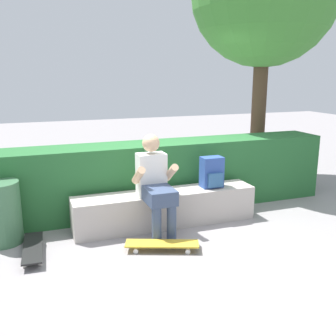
% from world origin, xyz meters
% --- Properties ---
extents(ground_plane, '(24.00, 24.00, 0.00)m').
position_xyz_m(ground_plane, '(0.00, 0.00, 0.00)').
color(ground_plane, gray).
extents(bench_main, '(2.34, 0.43, 0.44)m').
position_xyz_m(bench_main, '(0.00, 0.27, 0.22)').
color(bench_main, '#B4AAA1').
rests_on(bench_main, ground).
extents(person_skater, '(0.49, 0.62, 1.19)m').
position_xyz_m(person_skater, '(-0.21, 0.07, 0.64)').
color(person_skater, white).
rests_on(person_skater, ground).
extents(skateboard_near_person, '(0.82, 0.48, 0.09)m').
position_xyz_m(skateboard_near_person, '(-0.29, -0.43, 0.07)').
color(skateboard_near_person, gold).
rests_on(skateboard_near_person, ground).
extents(skateboard_beside_bench, '(0.24, 0.81, 0.09)m').
position_xyz_m(skateboard_beside_bench, '(-1.62, -0.03, 0.07)').
color(skateboard_beside_bench, black).
rests_on(skateboard_beside_bench, ground).
extents(backpack_on_bench, '(0.28, 0.23, 0.40)m').
position_xyz_m(backpack_on_bench, '(0.64, 0.26, 0.63)').
color(backpack_on_bench, '#2D4C99').
rests_on(backpack_on_bench, bench_main).
extents(hedge_row, '(5.01, 0.61, 0.96)m').
position_xyz_m(hedge_row, '(0.12, 0.88, 0.48)').
color(hedge_row, '#266230').
rests_on(hedge_row, ground).
extents(trash_bin, '(0.45, 0.45, 0.72)m').
position_xyz_m(trash_bin, '(-1.94, 0.40, 0.36)').
color(trash_bin, '#3D6B47').
rests_on(trash_bin, ground).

